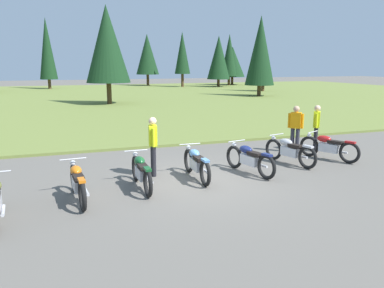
# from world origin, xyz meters

# --- Properties ---
(ground_plane) EXTENTS (140.00, 140.00, 0.00)m
(ground_plane) POSITION_xyz_m (0.00, 0.00, 0.00)
(ground_plane) COLOR #605B54
(grass_moorland) EXTENTS (80.00, 44.00, 0.10)m
(grass_moorland) POSITION_xyz_m (0.00, 26.46, 0.05)
(grass_moorland) COLOR olive
(grass_moorland) RESTS_ON ground
(forest_treeline) EXTENTS (45.20, 28.21, 8.49)m
(forest_treeline) POSITION_xyz_m (3.62, 35.89, 4.23)
(forest_treeline) COLOR #47331E
(forest_treeline) RESTS_ON ground
(motorcycle_orange) EXTENTS (0.62, 2.10, 0.88)m
(motorcycle_orange) POSITION_xyz_m (-3.20, -0.53, 0.44)
(motorcycle_orange) COLOR black
(motorcycle_orange) RESTS_ON ground
(motorcycle_british_green) EXTENTS (0.62, 2.10, 0.88)m
(motorcycle_british_green) POSITION_xyz_m (-1.62, -0.12, 0.44)
(motorcycle_british_green) COLOR black
(motorcycle_british_green) RESTS_ON ground
(motorcycle_sky_blue) EXTENTS (0.62, 2.10, 0.88)m
(motorcycle_sky_blue) POSITION_xyz_m (-0.01, 0.20, 0.44)
(motorcycle_sky_blue) COLOR black
(motorcycle_sky_blue) RESTS_ON ground
(motorcycle_navy) EXTENTS (0.75, 2.07, 0.88)m
(motorcycle_navy) POSITION_xyz_m (1.61, 0.19, 0.44)
(motorcycle_navy) COLOR black
(motorcycle_navy) RESTS_ON ground
(motorcycle_silver) EXTENTS (0.77, 2.06, 0.88)m
(motorcycle_silver) POSITION_xyz_m (3.32, 0.73, 0.44)
(motorcycle_silver) COLOR black
(motorcycle_silver) RESTS_ON ground
(motorcycle_red) EXTENTS (1.04, 1.94, 0.88)m
(motorcycle_red) POSITION_xyz_m (4.84, 0.79, 0.44)
(motorcycle_red) COLOR black
(motorcycle_red) RESTS_ON ground
(rider_in_hivis_vest) EXTENTS (0.43, 0.41, 1.67)m
(rider_in_hivis_vest) POSITION_xyz_m (4.43, 2.09, 0.95)
(rider_in_hivis_vest) COLOR #2D2D38
(rider_in_hivis_vest) RESTS_ON ground
(rider_with_back_turned) EXTENTS (0.40, 0.45, 1.67)m
(rider_with_back_turned) POSITION_xyz_m (5.26, 2.03, 0.95)
(rider_with_back_turned) COLOR black
(rider_with_back_turned) RESTS_ON ground
(rider_near_row_end) EXTENTS (0.28, 0.54, 1.67)m
(rider_near_row_end) POSITION_xyz_m (-1.05, 0.90, 0.95)
(rider_near_row_end) COLOR black
(rider_near_row_end) RESTS_ON ground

